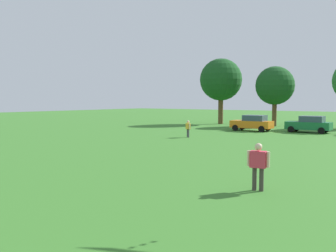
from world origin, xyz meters
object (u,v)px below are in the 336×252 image
parked_car_green_1 (309,124)px  tree_far_left (221,80)px  tree_center (275,86)px  adult_bystander (258,163)px  bystander_near_trees (188,127)px  parked_car_orange_0 (252,123)px

parked_car_green_1 → tree_far_left: size_ratio=0.48×
parked_car_green_1 → tree_center: 10.01m
adult_bystander → tree_center: tree_center is taller
bystander_near_trees → tree_center: bearing=119.8°
parked_car_orange_0 → tree_far_left: tree_far_left is taller
adult_bystander → parked_car_green_1: 26.39m
adult_bystander → tree_far_left: bearing=-68.0°
parked_car_orange_0 → tree_far_left: bearing=-45.7°
tree_center → adult_bystander: bearing=-71.4°
parked_car_orange_0 → tree_center: size_ratio=0.58×
adult_bystander → parked_car_orange_0: bearing=-74.4°
adult_bystander → tree_far_left: 37.97m
bystander_near_trees → tree_center: (1.39, 17.91, 4.15)m
parked_car_green_1 → parked_car_orange_0: bearing=14.4°
tree_far_left → bystander_near_trees: bearing=-71.2°
bystander_near_trees → tree_far_left: (-6.12, 17.95, 5.11)m
parked_car_orange_0 → parked_car_green_1: (5.48, 1.41, 0.00)m
adult_bystander → bystander_near_trees: adult_bystander is taller
adult_bystander → bystander_near_trees: (-12.41, 14.81, -0.15)m
bystander_near_trees → parked_car_green_1: (7.42, 11.10, -0.03)m
tree_far_left → tree_center: (7.51, -0.04, -0.97)m
parked_car_orange_0 → tree_center: 9.24m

